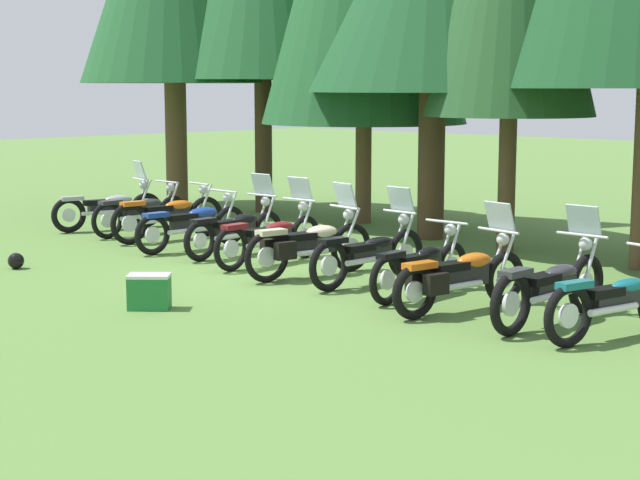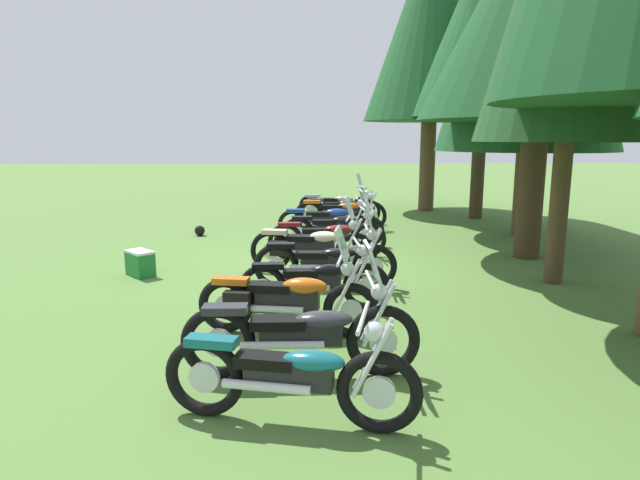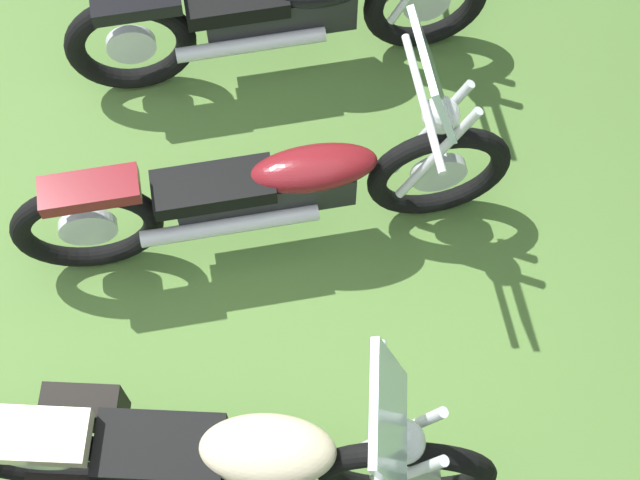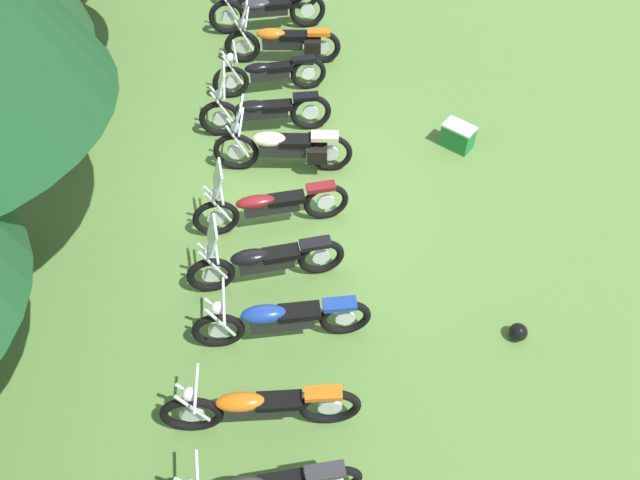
% 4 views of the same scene
% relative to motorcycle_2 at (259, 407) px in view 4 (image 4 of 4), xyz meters
% --- Properties ---
extents(ground_plane, '(80.00, 80.00, 0.00)m').
position_rel_motorcycle_2_xyz_m(ground_plane, '(3.85, -0.58, -0.47)').
color(ground_plane, '#547A38').
extents(motorcycle_2, '(0.62, 2.41, 1.03)m').
position_rel_motorcycle_2_xyz_m(motorcycle_2, '(0.00, 0.00, 0.00)').
color(motorcycle_2, black).
rests_on(motorcycle_2, ground_plane).
extents(motorcycle_3, '(0.74, 2.38, 1.00)m').
position_rel_motorcycle_2_xyz_m(motorcycle_3, '(1.20, -0.39, -0.01)').
color(motorcycle_3, black).
rests_on(motorcycle_3, ground_plane).
extents(motorcycle_4, '(0.68, 2.27, 1.35)m').
position_rel_motorcycle_2_xyz_m(motorcycle_4, '(2.21, -0.28, -0.01)').
color(motorcycle_4, black).
rests_on(motorcycle_4, ground_plane).
extents(motorcycle_5, '(0.71, 2.40, 1.36)m').
position_rel_motorcycle_2_xyz_m(motorcycle_5, '(3.26, -0.46, -0.01)').
color(motorcycle_5, black).
rests_on(motorcycle_5, ground_plane).
extents(motorcycle_6, '(0.83, 2.28, 1.39)m').
position_rel_motorcycle_2_xyz_m(motorcycle_6, '(4.49, -0.84, 0.03)').
color(motorcycle_6, black).
rests_on(motorcycle_6, ground_plane).
extents(motorcycle_7, '(0.64, 2.31, 1.37)m').
position_rel_motorcycle_2_xyz_m(motorcycle_7, '(5.51, -0.60, -0.01)').
color(motorcycle_7, black).
rests_on(motorcycle_7, ground_plane).
extents(motorcycle_8, '(0.70, 2.13, 0.99)m').
position_rel_motorcycle_2_xyz_m(motorcycle_8, '(6.61, -0.81, -0.04)').
color(motorcycle_8, black).
rests_on(motorcycle_8, ground_plane).
extents(motorcycle_9, '(0.81, 2.25, 1.36)m').
position_rel_motorcycle_2_xyz_m(motorcycle_9, '(7.55, -1.20, -0.01)').
color(motorcycle_9, black).
rests_on(motorcycle_9, ground_plane).
extents(motorcycle_10, '(0.71, 2.41, 1.39)m').
position_rel_motorcycle_2_xyz_m(motorcycle_10, '(8.74, -0.98, 0.00)').
color(motorcycle_10, black).
rests_on(motorcycle_10, ground_plane).
extents(picnic_cooler, '(0.61, 0.60, 0.45)m').
position_rel_motorcycle_2_xyz_m(picnic_cooler, '(4.60, -3.85, -0.24)').
color(picnic_cooler, '#1E7233').
rests_on(picnic_cooler, ground_plane).
extents(dropped_helmet, '(0.25, 0.25, 0.25)m').
position_rel_motorcycle_2_xyz_m(dropped_helmet, '(0.72, -3.55, -0.34)').
color(dropped_helmet, black).
rests_on(dropped_helmet, ground_plane).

